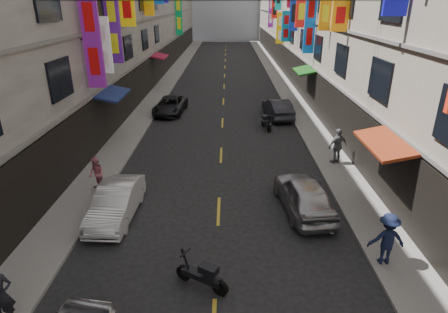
{
  "coord_description": "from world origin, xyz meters",
  "views": [
    {
      "loc": [
        0.34,
        4.74,
        7.94
      ],
      "look_at": [
        0.27,
        12.76,
        4.6
      ],
      "focal_mm": 30.0,
      "sensor_mm": 36.0,
      "label": 1
    }
  ],
  "objects_px": {
    "car_left_mid": "(116,202)",
    "car_right_mid": "(304,195)",
    "scooter_crossing": "(202,275)",
    "car_right_far": "(278,108)",
    "pedestrian_rfar": "(338,146)",
    "pedestrian_lfar": "(97,174)",
    "scooter_far_right": "(266,123)",
    "car_left_far": "(170,105)",
    "pedestrian_rnear": "(387,239)"
  },
  "relations": [
    {
      "from": "car_left_mid",
      "to": "car_right_mid",
      "type": "relative_size",
      "value": 0.94
    },
    {
      "from": "scooter_far_right",
      "to": "car_right_mid",
      "type": "relative_size",
      "value": 0.42
    },
    {
      "from": "pedestrian_lfar",
      "to": "pedestrian_rfar",
      "type": "relative_size",
      "value": 0.84
    },
    {
      "from": "car_right_far",
      "to": "pedestrian_rfar",
      "type": "bearing_deg",
      "value": 95.86
    },
    {
      "from": "car_left_mid",
      "to": "pedestrian_rnear",
      "type": "bearing_deg",
      "value": -15.15
    },
    {
      "from": "pedestrian_lfar",
      "to": "pedestrian_rfar",
      "type": "distance_m",
      "value": 11.85
    },
    {
      "from": "car_left_far",
      "to": "pedestrian_rfar",
      "type": "xyz_separation_m",
      "value": [
        10.02,
        -9.66,
        0.44
      ]
    },
    {
      "from": "car_right_mid",
      "to": "pedestrian_lfar",
      "type": "relative_size",
      "value": 2.72
    },
    {
      "from": "car_left_far",
      "to": "pedestrian_rnear",
      "type": "bearing_deg",
      "value": -57.24
    },
    {
      "from": "scooter_far_right",
      "to": "car_right_mid",
      "type": "bearing_deg",
      "value": 80.24
    },
    {
      "from": "car_left_far",
      "to": "car_right_far",
      "type": "xyz_separation_m",
      "value": [
        8.0,
        -1.14,
        0.08
      ]
    },
    {
      "from": "pedestrian_rnear",
      "to": "pedestrian_rfar",
      "type": "relative_size",
      "value": 0.95
    },
    {
      "from": "car_left_far",
      "to": "car_right_mid",
      "type": "relative_size",
      "value": 1.04
    },
    {
      "from": "car_left_mid",
      "to": "car_right_mid",
      "type": "xyz_separation_m",
      "value": [
        7.44,
        0.59,
        0.06
      ]
    },
    {
      "from": "car_left_mid",
      "to": "car_right_mid",
      "type": "bearing_deg",
      "value": 6.1
    },
    {
      "from": "car_left_far",
      "to": "pedestrian_lfar",
      "type": "bearing_deg",
      "value": -91.41
    },
    {
      "from": "pedestrian_rfar",
      "to": "pedestrian_lfar",
      "type": "bearing_deg",
      "value": -9.03
    },
    {
      "from": "car_left_far",
      "to": "car_right_mid",
      "type": "height_order",
      "value": "car_right_mid"
    },
    {
      "from": "car_right_far",
      "to": "pedestrian_rnear",
      "type": "bearing_deg",
      "value": 87.38
    },
    {
      "from": "scooter_crossing",
      "to": "car_right_far",
      "type": "height_order",
      "value": "car_right_far"
    },
    {
      "from": "scooter_far_right",
      "to": "scooter_crossing",
      "type": "bearing_deg",
      "value": 65.03
    },
    {
      "from": "scooter_crossing",
      "to": "pedestrian_lfar",
      "type": "xyz_separation_m",
      "value": [
        -5.02,
        5.96,
        0.46
      ]
    },
    {
      "from": "car_right_far",
      "to": "scooter_crossing",
      "type": "bearing_deg",
      "value": 68.63
    },
    {
      "from": "scooter_crossing",
      "to": "pedestrian_lfar",
      "type": "height_order",
      "value": "pedestrian_lfar"
    },
    {
      "from": "scooter_crossing",
      "to": "pedestrian_lfar",
      "type": "distance_m",
      "value": 7.81
    },
    {
      "from": "pedestrian_rnear",
      "to": "car_right_far",
      "type": "bearing_deg",
      "value": -85.03
    },
    {
      "from": "car_left_far",
      "to": "car_right_mid",
      "type": "xyz_separation_m",
      "value": [
        7.44,
        -14.3,
        0.11
      ]
    },
    {
      "from": "scooter_far_right",
      "to": "car_left_far",
      "type": "bearing_deg",
      "value": -41.19
    },
    {
      "from": "car_left_far",
      "to": "pedestrian_rnear",
      "type": "xyz_separation_m",
      "value": [
        9.4,
        -17.72,
        0.39
      ]
    },
    {
      "from": "scooter_far_right",
      "to": "car_left_far",
      "type": "distance_m",
      "value": 7.89
    },
    {
      "from": "pedestrian_lfar",
      "to": "pedestrian_rnear",
      "type": "relative_size",
      "value": 0.89
    },
    {
      "from": "car_right_far",
      "to": "pedestrian_rnear",
      "type": "distance_m",
      "value": 16.64
    },
    {
      "from": "scooter_crossing",
      "to": "car_right_far",
      "type": "xyz_separation_m",
      "value": [
        4.38,
        17.67,
        0.26
      ]
    },
    {
      "from": "scooter_far_right",
      "to": "pedestrian_rfar",
      "type": "xyz_separation_m",
      "value": [
        3.09,
        -5.88,
        0.61
      ]
    },
    {
      "from": "scooter_far_right",
      "to": "pedestrian_rfar",
      "type": "distance_m",
      "value": 6.67
    },
    {
      "from": "car_left_mid",
      "to": "car_left_far",
      "type": "distance_m",
      "value": 14.89
    },
    {
      "from": "car_right_mid",
      "to": "pedestrian_rnear",
      "type": "bearing_deg",
      "value": 112.9
    },
    {
      "from": "car_left_mid",
      "to": "car_right_far",
      "type": "height_order",
      "value": "car_right_far"
    },
    {
      "from": "car_left_far",
      "to": "car_left_mid",
      "type": "bearing_deg",
      "value": -85.19
    },
    {
      "from": "car_left_mid",
      "to": "pedestrian_lfar",
      "type": "distance_m",
      "value": 2.49
    },
    {
      "from": "car_left_far",
      "to": "scooter_crossing",
      "type": "bearing_deg",
      "value": -74.29
    },
    {
      "from": "pedestrian_lfar",
      "to": "car_right_far",
      "type": "bearing_deg",
      "value": 97.62
    },
    {
      "from": "car_left_mid",
      "to": "pedestrian_rfar",
      "type": "relative_size",
      "value": 2.15
    },
    {
      "from": "scooter_far_right",
      "to": "pedestrian_lfar",
      "type": "xyz_separation_m",
      "value": [
        -8.33,
        -9.06,
        0.46
      ]
    },
    {
      "from": "pedestrian_lfar",
      "to": "pedestrian_rnear",
      "type": "height_order",
      "value": "pedestrian_rnear"
    },
    {
      "from": "scooter_far_right",
      "to": "car_left_far",
      "type": "relative_size",
      "value": 0.4
    },
    {
      "from": "car_right_far",
      "to": "scooter_far_right",
      "type": "bearing_deg",
      "value": 60.44
    },
    {
      "from": "car_left_far",
      "to": "pedestrian_rfar",
      "type": "bearing_deg",
      "value": -39.16
    },
    {
      "from": "car_right_mid",
      "to": "car_right_far",
      "type": "bearing_deg",
      "value": -99.37
    },
    {
      "from": "scooter_far_right",
      "to": "car_left_far",
      "type": "xyz_separation_m",
      "value": [
        -6.93,
        3.78,
        0.17
      ]
    }
  ]
}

